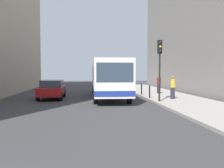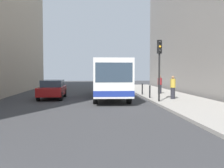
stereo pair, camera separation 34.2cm
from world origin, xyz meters
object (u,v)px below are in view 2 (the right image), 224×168
(car_behind_bus, at_px, (108,82))
(pedestrian_near_signal, at_px, (173,87))
(traffic_light, at_px, (159,59))
(bus, at_px, (109,77))
(car_beside_bus, at_px, (53,89))
(bollard_mid, at_px, (142,89))
(bollard_near, at_px, (150,92))
(pedestrian_mid_sidewalk, at_px, (160,85))

(car_behind_bus, height_order, pedestrian_near_signal, pedestrian_near_signal)
(car_behind_bus, bearing_deg, traffic_light, 101.80)
(bus, height_order, car_beside_bus, bus)
(traffic_light, bearing_deg, bus, 126.43)
(traffic_light, bearing_deg, bollard_mid, 91.13)
(bus, height_order, traffic_light, traffic_light)
(bus, distance_m, bollard_mid, 3.32)
(pedestrian_near_signal, bearing_deg, bollard_mid, 130.97)
(bollard_mid, distance_m, pedestrian_near_signal, 3.95)
(bollard_near, xyz_separation_m, pedestrian_mid_sidewalk, (1.79, 3.70, 0.34))
(pedestrian_near_signal, xyz_separation_m, pedestrian_mid_sidewalk, (0.27, 4.51, -0.03))
(car_beside_bus, height_order, car_behind_bus, same)
(bus, height_order, bollard_mid, bus)
(pedestrian_near_signal, bearing_deg, car_behind_bus, 123.03)
(pedestrian_near_signal, height_order, pedestrian_mid_sidewalk, pedestrian_near_signal)
(car_beside_bus, bearing_deg, car_behind_bus, -113.48)
(car_beside_bus, relative_size, car_behind_bus, 0.98)
(car_behind_bus, height_order, traffic_light, traffic_light)
(bollard_near, relative_size, pedestrian_near_signal, 0.56)
(car_behind_bus, relative_size, bollard_mid, 4.73)
(bollard_near, bearing_deg, pedestrian_mid_sidewalk, 64.12)
(traffic_light, bearing_deg, pedestrian_near_signal, 45.51)
(traffic_light, height_order, bollard_near, traffic_light)
(car_beside_bus, distance_m, pedestrian_near_signal, 9.33)
(car_beside_bus, distance_m, car_behind_bus, 13.17)
(car_behind_bus, relative_size, bollard_near, 4.73)
(car_beside_bus, xyz_separation_m, pedestrian_mid_sidewalk, (9.30, 2.16, 0.18))
(car_beside_bus, bearing_deg, pedestrian_mid_sidewalk, -167.15)
(car_behind_bus, xyz_separation_m, bollard_mid, (2.30, -10.82, -0.16))
(traffic_light, xyz_separation_m, pedestrian_near_signal, (1.42, 1.45, -2.01))
(traffic_light, height_order, pedestrian_near_signal, traffic_light)
(bollard_mid, bearing_deg, bollard_near, -90.00)
(bus, relative_size, bollard_mid, 11.63)
(pedestrian_mid_sidewalk, bearing_deg, traffic_light, -167.37)
(pedestrian_near_signal, bearing_deg, car_beside_bus, -176.39)
(car_behind_bus, distance_m, bollard_near, 13.83)
(bollard_near, distance_m, bollard_mid, 2.82)
(bollard_mid, bearing_deg, car_beside_bus, -170.33)
(car_behind_bus, xyz_separation_m, pedestrian_mid_sidewalk, (4.10, -9.94, 0.18))
(car_behind_bus, relative_size, traffic_light, 1.10)
(traffic_light, relative_size, pedestrian_mid_sidewalk, 2.50)
(car_behind_bus, bearing_deg, car_beside_bus, 69.95)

